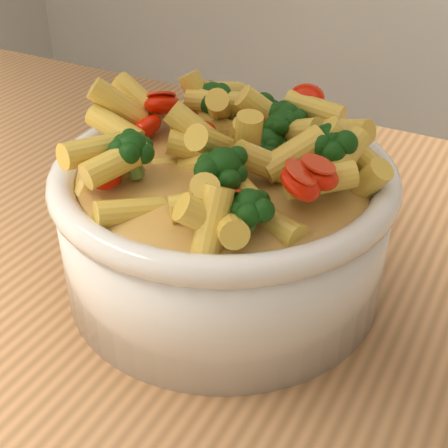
% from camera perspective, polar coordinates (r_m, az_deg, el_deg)
% --- Properties ---
extents(table, '(1.20, 0.80, 0.90)m').
position_cam_1_polar(table, '(0.59, -6.84, -13.12)').
color(table, '#AF794B').
rests_on(table, ground).
extents(serving_bowl, '(0.26, 0.26, 0.11)m').
position_cam_1_polar(serving_bowl, '(0.49, 0.00, 0.14)').
color(serving_bowl, white).
rests_on(serving_bowl, table).
extents(pasta_salad, '(0.21, 0.21, 0.05)m').
position_cam_1_polar(pasta_salad, '(0.46, 0.00, 7.47)').
color(pasta_salad, '#ECB34A').
rests_on(pasta_salad, serving_bowl).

